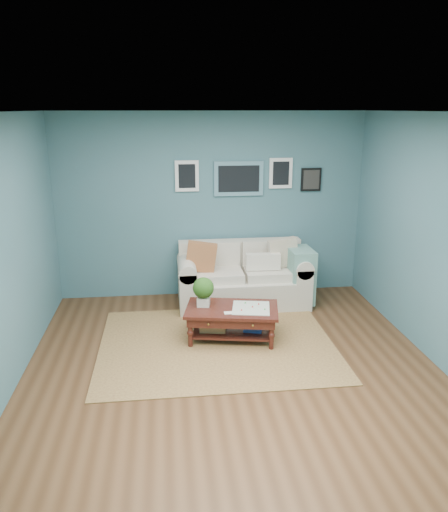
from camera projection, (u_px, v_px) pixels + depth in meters
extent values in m
plane|color=brown|center=(234.00, 374.00, 5.33)|extent=(5.00, 5.00, 0.00)
plane|color=white|center=(236.00, 112.00, 4.56)|extent=(5.00, 5.00, 0.00)
cube|color=#3E6A71|center=(211.00, 206.00, 7.32)|extent=(4.50, 0.02, 2.70)
cube|color=#3E6A71|center=(303.00, 388.00, 2.56)|extent=(4.50, 0.02, 2.70)
cube|color=slate|center=(239.00, 179.00, 7.23)|extent=(0.72, 0.03, 0.50)
cube|color=black|center=(239.00, 179.00, 7.21)|extent=(0.60, 0.01, 0.38)
cube|color=white|center=(187.00, 176.00, 7.13)|extent=(0.34, 0.03, 0.44)
cube|color=white|center=(281.00, 173.00, 7.28)|extent=(0.34, 0.03, 0.44)
cube|color=black|center=(311.00, 180.00, 7.36)|extent=(0.30, 0.03, 0.34)
cube|color=brown|center=(217.00, 344.00, 6.00)|extent=(2.78, 2.23, 0.01)
cube|color=beige|center=(243.00, 290.00, 7.21)|extent=(1.37, 0.85, 0.41)
cube|color=beige|center=(240.00, 255.00, 7.40)|extent=(1.80, 0.21, 0.46)
cube|color=beige|center=(187.00, 286.00, 7.09)|extent=(0.23, 0.85, 0.60)
cube|color=beige|center=(297.00, 282.00, 7.27)|extent=(0.23, 0.85, 0.60)
cylinder|color=beige|center=(187.00, 266.00, 7.01)|extent=(0.25, 0.85, 0.25)
cylinder|color=beige|center=(298.00, 262.00, 7.19)|extent=(0.25, 0.85, 0.25)
cube|color=beige|center=(218.00, 275.00, 7.04)|extent=(0.70, 0.54, 0.13)
cube|color=beige|center=(269.00, 273.00, 7.12)|extent=(0.70, 0.54, 0.13)
cube|color=beige|center=(216.00, 254.00, 7.23)|extent=(0.70, 0.12, 0.35)
cube|color=beige|center=(266.00, 252.00, 7.31)|extent=(0.70, 0.12, 0.35)
cube|color=#B4522D|center=(201.00, 257.00, 6.94)|extent=(0.47, 0.17, 0.46)
cube|color=beige|center=(283.00, 253.00, 7.14)|extent=(0.46, 0.17, 0.45)
cube|color=beige|center=(263.00, 262.00, 7.02)|extent=(0.48, 0.12, 0.23)
cube|color=#6DA698|center=(300.00, 275.00, 7.12)|extent=(0.33, 0.53, 0.77)
cube|color=#330F0D|center=(232.00, 309.00, 6.03)|extent=(1.21, 0.84, 0.04)
cube|color=#330F0D|center=(232.00, 315.00, 6.06)|extent=(1.12, 0.75, 0.11)
cube|color=#330F0D|center=(232.00, 331.00, 6.12)|extent=(1.01, 0.65, 0.02)
sphere|color=gold|center=(208.00, 324.00, 5.79)|extent=(0.03, 0.03, 0.03)
sphere|color=gold|center=(253.00, 326.00, 5.75)|extent=(0.03, 0.03, 0.03)
cylinder|color=#330F0D|center=(190.00, 332.00, 5.89)|extent=(0.06, 0.06, 0.38)
cylinder|color=#330F0D|center=(272.00, 335.00, 5.82)|extent=(0.06, 0.06, 0.38)
cylinder|color=#330F0D|center=(196.00, 316.00, 6.36)|extent=(0.06, 0.06, 0.38)
cylinder|color=#330F0D|center=(271.00, 318.00, 6.30)|extent=(0.06, 0.06, 0.38)
cube|color=silver|center=(204.00, 301.00, 6.08)|extent=(0.17, 0.17, 0.11)
sphere|color=#174412|center=(203.00, 288.00, 6.03)|extent=(0.26, 0.26, 0.26)
cube|color=beige|center=(251.00, 308.00, 6.01)|extent=(0.52, 0.52, 0.01)
cube|color=#99764C|center=(213.00, 323.00, 6.10)|extent=(0.35, 0.28, 0.18)
cube|color=navy|center=(253.00, 327.00, 6.10)|extent=(0.25, 0.20, 0.10)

